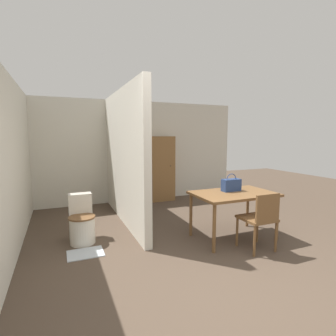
{
  "coord_description": "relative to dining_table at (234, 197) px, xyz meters",
  "views": [
    {
      "loc": [
        -1.74,
        -2.21,
        1.65
      ],
      "look_at": [
        -0.02,
        1.9,
        1.1
      ],
      "focal_mm": 28.0,
      "sensor_mm": 36.0,
      "label": 1
    }
  ],
  "objects": [
    {
      "name": "wooden_cabinet",
      "position": [
        -0.15,
        2.81,
        0.14
      ],
      "size": [
        0.62,
        0.42,
        1.63
      ],
      "color": "brown",
      "rests_on": "ground_plane"
    },
    {
      "name": "toilet",
      "position": [
        -2.27,
        0.78,
        -0.37
      ],
      "size": [
        0.4,
        0.55,
        0.73
      ],
      "color": "silver",
      "rests_on": "ground_plane"
    },
    {
      "name": "handbag",
      "position": [
        0.03,
        0.12,
        0.18
      ],
      "size": [
        0.31,
        0.14,
        0.29
      ],
      "color": "navy",
      "rests_on": "dining_table"
    },
    {
      "name": "ground_plane",
      "position": [
        -0.81,
        -1.16,
        -0.67
      ],
      "size": [
        16.0,
        16.0,
        0.0
      ],
      "primitive_type": "plane",
      "color": "#4C3D30"
    },
    {
      "name": "wooden_chair",
      "position": [
        0.06,
        -0.54,
        -0.19
      ],
      "size": [
        0.44,
        0.44,
        0.86
      ],
      "rotation": [
        0.0,
        0.0,
        -0.0
      ],
      "color": "brown",
      "rests_on": "ground_plane"
    },
    {
      "name": "partition_wall",
      "position": [
        -1.41,
        1.55,
        0.58
      ],
      "size": [
        0.12,
        2.95,
        2.5
      ],
      "color": "beige",
      "rests_on": "ground_plane"
    },
    {
      "name": "dining_table",
      "position": [
        0.0,
        0.0,
        0.0
      ],
      "size": [
        1.28,
        0.82,
        0.75
      ],
      "color": "brown",
      "rests_on": "ground_plane"
    },
    {
      "name": "bath_mat",
      "position": [
        -2.27,
        0.32,
        -0.67
      ],
      "size": [
        0.49,
        0.37,
        0.01
      ],
      "color": "#B2BCC6",
      "rests_on": "ground_plane"
    },
    {
      "name": "wall_left",
      "position": [
        -3.19,
        0.93,
        0.58
      ],
      "size": [
        0.12,
        5.18,
        2.5
      ],
      "color": "beige",
      "rests_on": "ground_plane"
    },
    {
      "name": "wall_back",
      "position": [
        -0.81,
        3.09,
        0.58
      ],
      "size": [
        5.63,
        0.12,
        2.5
      ],
      "color": "beige",
      "rests_on": "ground_plane"
    }
  ]
}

